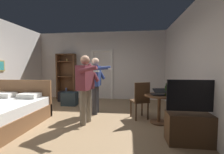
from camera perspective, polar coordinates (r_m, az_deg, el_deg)
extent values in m
plane|color=#997A56|center=(3.91, -13.30, -17.00)|extent=(6.45, 6.45, 0.00)
cube|color=silver|center=(6.54, -4.39, 4.35)|extent=(5.68, 0.12, 2.88)
cube|color=silver|center=(3.74, 30.69, 4.19)|extent=(0.12, 6.10, 2.88)
cube|color=white|center=(6.55, -7.46, 0.69)|extent=(0.08, 0.08, 2.05)
cube|color=white|center=(6.39, -0.06, 0.64)|extent=(0.08, 0.08, 2.05)
cube|color=white|center=(6.48, -3.85, 10.10)|extent=(0.93, 0.08, 0.08)
cube|color=brown|center=(4.96, -30.70, -6.83)|extent=(1.65, 0.08, 1.02)
cube|color=white|center=(4.98, -35.90, -5.59)|extent=(0.50, 0.34, 0.12)
cube|color=white|center=(4.52, -29.11, -6.23)|extent=(0.50, 0.34, 0.12)
cube|color=brown|center=(6.91, -19.93, 0.23)|extent=(0.06, 0.32, 1.95)
cube|color=brown|center=(6.60, -14.09, 0.18)|extent=(0.06, 0.32, 1.95)
cube|color=brown|center=(6.76, -17.24, 8.30)|extent=(0.81, 0.32, 0.04)
cube|color=brown|center=(6.89, -16.57, 0.29)|extent=(0.81, 0.02, 1.95)
cube|color=brown|center=(6.82, -16.97, -5.25)|extent=(0.75, 0.32, 0.03)
cylinder|color=#596DB3|center=(6.82, -17.15, -4.55)|extent=(0.08, 0.08, 0.14)
cube|color=brown|center=(6.75, -17.08, 0.21)|extent=(0.75, 0.32, 0.03)
cube|color=brown|center=(6.74, -17.19, 5.72)|extent=(0.75, 0.32, 0.03)
cylinder|color=tan|center=(6.73, -16.93, 6.23)|extent=(0.05, 0.05, 0.09)
cube|color=#4C331E|center=(3.19, 28.69, -16.94)|extent=(0.93, 0.40, 0.55)
cube|color=black|center=(3.02, 29.21, -6.22)|extent=(0.96, 0.05, 0.56)
cube|color=slate|center=(3.04, 28.99, -6.12)|extent=(0.90, 0.01, 0.50)
cylinder|color=brown|center=(3.93, 17.59, -11.80)|extent=(0.08, 0.08, 0.67)
cylinder|color=brown|center=(4.03, 17.49, -16.18)|extent=(0.43, 0.43, 0.03)
cylinder|color=brown|center=(3.85, 17.70, -6.78)|extent=(0.72, 0.72, 0.03)
cube|color=black|center=(3.84, 17.26, -6.39)|extent=(0.36, 0.28, 0.02)
cube|color=black|center=(3.72, 17.98, -5.00)|extent=(0.35, 0.25, 0.09)
cube|color=navy|center=(3.72, 17.94, -4.99)|extent=(0.32, 0.21, 0.07)
cylinder|color=#244016|center=(3.78, 20.06, -4.97)|extent=(0.06, 0.06, 0.24)
cylinder|color=#244016|center=(3.77, 20.11, -2.74)|extent=(0.03, 0.03, 0.06)
cylinder|color=#4C331E|center=(4.40, 11.42, -11.48)|extent=(0.04, 0.04, 0.45)
cylinder|color=#4C331E|center=(4.27, 7.24, -11.94)|extent=(0.04, 0.04, 0.45)
cylinder|color=#4C331E|center=(4.11, 13.59, -12.61)|extent=(0.04, 0.04, 0.45)
cylinder|color=#4C331E|center=(3.97, 9.17, -13.18)|extent=(0.04, 0.04, 0.45)
cube|color=#4C331E|center=(4.12, 10.40, -9.01)|extent=(0.55, 0.55, 0.04)
cube|color=#4C331E|center=(3.92, 11.52, -5.67)|extent=(0.40, 0.20, 0.50)
cylinder|color=gray|center=(3.89, -9.09, -10.57)|extent=(0.15, 0.15, 0.83)
cylinder|color=gray|center=(3.67, -11.12, -11.47)|extent=(0.15, 0.15, 0.83)
cube|color=brown|center=(3.67, -10.20, -0.18)|extent=(0.36, 0.51, 0.59)
sphere|color=tan|center=(3.66, -10.28, 6.39)|extent=(0.23, 0.23, 0.23)
cylinder|color=brown|center=(3.84, -7.12, 1.62)|extent=(0.34, 0.16, 0.48)
cylinder|color=brown|center=(3.32, -9.21, 2.95)|extent=(0.46, 0.19, 0.17)
cube|color=white|center=(3.20, -5.98, 2.21)|extent=(0.13, 0.06, 0.04)
cylinder|color=#333338|center=(4.61, -5.94, -8.29)|extent=(0.15, 0.15, 0.83)
cylinder|color=#333338|center=(4.41, -6.64, -8.87)|extent=(0.15, 0.15, 0.83)
cube|color=navy|center=(4.41, -6.35, 0.45)|extent=(0.27, 0.39, 0.59)
sphere|color=#D8AD8C|center=(4.41, -6.39, 5.87)|extent=(0.22, 0.22, 0.22)
cylinder|color=navy|center=(4.60, -4.58, 1.92)|extent=(0.33, 0.10, 0.48)
cylinder|color=navy|center=(4.14, -3.89, 3.39)|extent=(0.49, 0.10, 0.12)
cube|color=white|center=(4.07, -0.63, 3.15)|extent=(0.12, 0.04, 0.04)
cube|color=black|center=(6.36, -17.55, -7.06)|extent=(0.50, 0.35, 0.40)
cube|color=#1E2D38|center=(5.64, -15.91, -7.99)|extent=(0.54, 0.39, 0.48)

